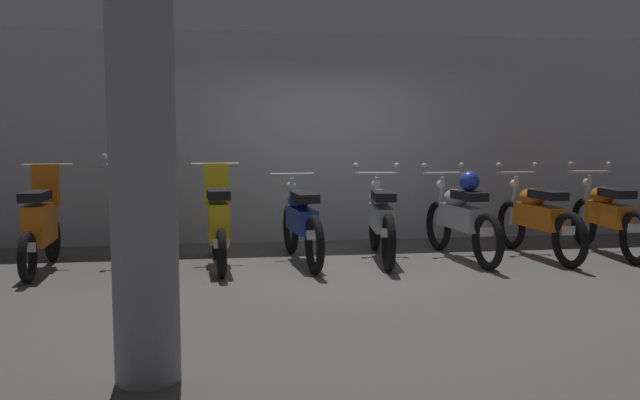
{
  "coord_description": "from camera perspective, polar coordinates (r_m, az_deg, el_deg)",
  "views": [
    {
      "loc": [
        -1.36,
        -7.19,
        1.53
      ],
      "look_at": [
        -0.28,
        0.36,
        0.75
      ],
      "focal_mm": 36.94,
      "sensor_mm": 36.0,
      "label": 1
    }
  ],
  "objects": [
    {
      "name": "motorbike_slot_4",
      "position": [
        7.97,
        5.3,
        -1.66
      ],
      "size": [
        0.59,
        1.95,
        1.15
      ],
      "color": "black",
      "rests_on": "ground"
    },
    {
      "name": "motorbike_slot_2",
      "position": [
        7.6,
        -8.84,
        -1.83
      ],
      "size": [
        0.56,
        1.68,
        1.18
      ],
      "color": "black",
      "rests_on": "ground"
    },
    {
      "name": "back_wall",
      "position": [
        9.4,
        0.14,
        5.39
      ],
      "size": [
        16.0,
        0.3,
        2.91
      ],
      "primitive_type": "cube",
      "color": "#ADADB2",
      "rests_on": "ground"
    },
    {
      "name": "ground_plane",
      "position": [
        7.48,
        2.5,
        -5.97
      ],
      "size": [
        80.0,
        80.0,
        0.0
      ],
      "primitive_type": "plane",
      "color": "#565451"
    },
    {
      "name": "motorbike_slot_7",
      "position": [
        9.05,
        23.61,
        -1.24
      ],
      "size": [
        0.59,
        1.95,
        1.15
      ],
      "color": "black",
      "rests_on": "ground"
    },
    {
      "name": "support_pillar",
      "position": [
        4.09,
        -15.14,
        4.62
      ],
      "size": [
        0.4,
        0.4,
        2.91
      ],
      "primitive_type": "cylinder",
      "color": "gray",
      "rests_on": "ground"
    },
    {
      "name": "motorbike_slot_1",
      "position": [
        7.67,
        -16.12,
        -1.89
      ],
      "size": [
        0.58,
        1.67,
        1.29
      ],
      "color": "black",
      "rests_on": "ground"
    },
    {
      "name": "motorbike_slot_6",
      "position": [
        8.5,
        18.31,
        -1.47
      ],
      "size": [
        0.59,
        1.95,
        1.15
      ],
      "color": "black",
      "rests_on": "ground"
    },
    {
      "name": "motorbike_slot_5",
      "position": [
        8.14,
        12.12,
        -1.36
      ],
      "size": [
        0.59,
        1.95,
        1.15
      ],
      "color": "black",
      "rests_on": "ground"
    },
    {
      "name": "motorbike_slot_3",
      "position": [
        7.76,
        -1.65,
        -1.86
      ],
      "size": [
        0.56,
        1.95,
        1.03
      ],
      "color": "black",
      "rests_on": "ground"
    },
    {
      "name": "motorbike_slot_0",
      "position": [
        7.9,
        -23.03,
        -1.93
      ],
      "size": [
        0.56,
        1.68,
        1.18
      ],
      "color": "black",
      "rests_on": "ground"
    }
  ]
}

